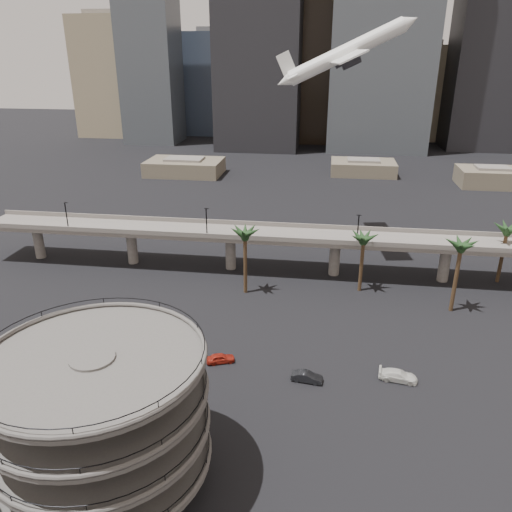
# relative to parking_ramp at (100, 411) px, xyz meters

# --- Properties ---
(ground) EXTENTS (700.00, 700.00, 0.00)m
(ground) POSITION_rel_parking_ramp_xyz_m (13.00, 4.00, -9.84)
(ground) COLOR black
(ground) RESTS_ON ground
(parking_ramp) EXTENTS (22.20, 22.20, 17.35)m
(parking_ramp) POSITION_rel_parking_ramp_xyz_m (0.00, 0.00, 0.00)
(parking_ramp) COLOR #534F4D
(parking_ramp) RESTS_ON ground
(overpass) EXTENTS (130.00, 9.30, 14.70)m
(overpass) POSITION_rel_parking_ramp_xyz_m (13.00, 59.00, -2.50)
(overpass) COLOR #68625C
(overpass) RESTS_ON ground
(palm_trees) EXTENTS (54.40, 18.40, 14.00)m
(palm_trees) POSITION_rel_parking_ramp_xyz_m (34.48, 51.47, 1.46)
(palm_trees) COLOR #4B3620
(palm_trees) RESTS_ON ground
(low_buildings) EXTENTS (135.00, 27.50, 6.80)m
(low_buildings) POSITION_rel_parking_ramp_xyz_m (19.89, 146.30, -6.97)
(low_buildings) COLOR #685C4C
(low_buildings) RESTS_ON ground
(skyline) EXTENTS (269.00, 86.00, 135.12)m
(skyline) POSITION_rel_parking_ramp_xyz_m (28.12, 221.08, 39.64)
(skyline) COLOR gray
(skyline) RESTS_ON ground
(airborne_jet) EXTENTS (29.57, 27.44, 15.71)m
(airborne_jet) POSITION_rel_parking_ramp_xyz_m (23.93, 75.14, 33.27)
(airborne_jet) COLOR white
(airborne_jet) RESTS_ON ground
(car_a) EXTENTS (4.59, 3.06, 1.45)m
(car_a) POSITION_rel_parking_ramp_xyz_m (7.08, 24.10, -9.11)
(car_a) COLOR #AF2719
(car_a) RESTS_ON ground
(car_b) EXTENTS (4.60, 2.05, 1.47)m
(car_b) POSITION_rel_parking_ramp_xyz_m (20.20, 21.26, -9.10)
(car_b) COLOR black
(car_b) RESTS_ON ground
(car_c) EXTENTS (5.64, 2.88, 1.57)m
(car_c) POSITION_rel_parking_ramp_xyz_m (33.03, 23.36, -9.05)
(car_c) COLOR white
(car_c) RESTS_ON ground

